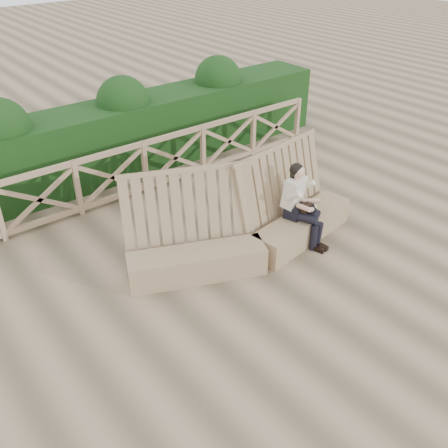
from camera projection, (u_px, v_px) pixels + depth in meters
ground at (227, 292)px, 7.49m from camera, size 60.00×60.00×0.00m
bench at (250, 233)px, 8.13m from camera, size 4.19×1.55×1.59m
woman at (300, 202)px, 8.28m from camera, size 0.51×0.90×1.43m
guardrail at (112, 177)px, 9.53m from camera, size 10.10×0.09×1.10m
hedge at (84, 148)px, 10.22m from camera, size 12.00×1.20×1.50m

